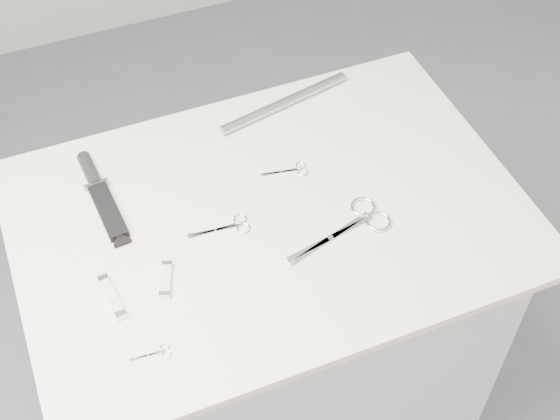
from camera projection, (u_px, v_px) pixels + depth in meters
name	position (u px, v px, depth m)	size (l,w,h in m)	color
plinth	(272.00, 338.00, 1.90)	(0.90, 0.60, 0.90)	#B8B8B6
display_board	(270.00, 216.00, 1.55)	(1.00, 0.70, 0.02)	beige
large_shears	(357.00, 223.00, 1.52)	(0.23, 0.11, 0.01)	white
embroidery_scissors_a	(230.00, 227.00, 1.52)	(0.12, 0.05, 0.00)	white
embroidery_scissors_b	(292.00, 170.00, 1.62)	(0.10, 0.04, 0.00)	white
tiny_scissors	(156.00, 353.00, 1.33)	(0.07, 0.03, 0.00)	white
sheathed_knife	(100.00, 192.00, 1.57)	(0.06, 0.25, 0.03)	black
pocket_knife_a	(112.00, 296.00, 1.40)	(0.03, 0.10, 0.01)	beige
pocket_knife_b	(166.00, 280.00, 1.43)	(0.04, 0.08, 0.01)	beige
metal_rail	(284.00, 103.00, 1.74)	(0.02, 0.02, 0.33)	#93969B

